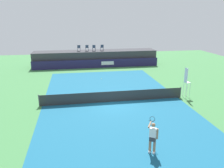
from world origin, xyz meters
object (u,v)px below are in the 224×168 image
Objects in this scene: tennis_player at (153,136)px; tennis_ball at (101,79)px; spectator_chair_left at (87,48)px; net_post_far at (180,92)px; spectator_chair_right at (102,47)px; umpire_chair at (186,81)px; net_post_near at (39,101)px; spectator_chair_far_left at (79,48)px; spectator_chair_center at (94,48)px.

tennis_player reaches higher than tennis_ball.
spectator_chair_left is 0.89× the size of net_post_far.
spectator_chair_right is 0.32× the size of umpire_chair.
net_post_near reaches higher than tennis_ball.
umpire_chair is 2.76× the size of net_post_far.
spectator_chair_far_left is at bearing 120.65° from umpire_chair.
net_post_far is 0.56× the size of tennis_player.
tennis_player is (-5.91, -7.82, -0.63)m from umpire_chair.
spectator_chair_far_left is at bearing 176.70° from spectator_chair_left.
spectator_chair_right reaches higher than umpire_chair.
tennis_ball is (-6.32, 7.41, -0.46)m from net_post_far.
spectator_chair_center is 13.06× the size of tennis_ball.
tennis_ball is at bearing 50.62° from net_post_near.
spectator_chair_center is 0.89× the size of net_post_far.
umpire_chair is at bearing 52.90° from tennis_player.
spectator_chair_right is 16.27m from umpire_chair.
net_post_far is at bearing -60.65° from spectator_chair_far_left.
spectator_chair_center is 0.89× the size of net_post_near.
tennis_ball is at bearing -73.87° from spectator_chair_far_left.
spectator_chair_left is 13.06× the size of tennis_ball.
spectator_chair_far_left and spectator_chair_left have the same top height.
spectator_chair_left is 0.32× the size of umpire_chair.
umpire_chair is at bearing -59.35° from spectator_chair_far_left.
spectator_chair_left is 0.50× the size of tennis_player.
spectator_chair_left and spectator_chair_right have the same top height.
tennis_player is at bearing -85.08° from spectator_chair_left.
spectator_chair_far_left is 2.20m from spectator_chair_center.
spectator_chair_left is at bearing 171.46° from spectator_chair_center.
spectator_chair_center is 8.12m from tennis_ball.
spectator_chair_center reaches higher than tennis_player.
net_post_far is 14.71× the size of tennis_ball.
net_post_far is 9.55m from tennis_player.
spectator_chair_right is (3.39, -0.11, 0.00)m from spectator_chair_far_left.
spectator_chair_center is at bearing 113.05° from net_post_far.
spectator_chair_left reaches higher than tennis_player.
tennis_player is at bearing -48.38° from net_post_near.
spectator_chair_right is 16.94m from net_post_near.
net_post_near is 12.40m from net_post_far.
spectator_chair_right is at bearing 64.69° from net_post_near.
spectator_chair_left reaches higher than net_post_near.
net_post_near is at bearing 180.00° from net_post_far.
spectator_chair_right is at bearing 5.01° from spectator_chair_center.
net_post_near is at bearing -111.63° from spectator_chair_center.
spectator_chair_center is at bearing 114.54° from umpire_chair.
tennis_ball is at bearing -81.97° from spectator_chair_left.
spectator_chair_right is 16.21m from net_post_far.
spectator_chair_right reaches higher than tennis_player.
umpire_chair reaches higher than net_post_near.
spectator_chair_far_left is 1.00× the size of spectator_chair_right.
tennis_ball is at bearing -98.06° from spectator_chair_right.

